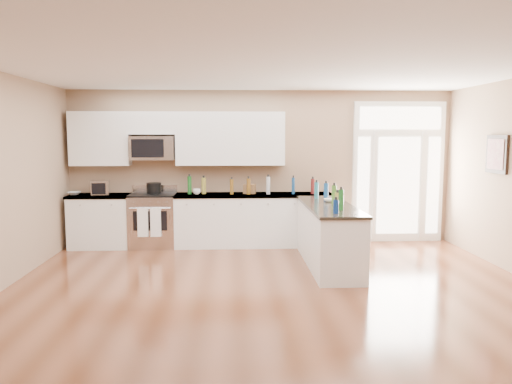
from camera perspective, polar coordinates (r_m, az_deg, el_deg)
ground at (r=5.57m, az=3.05°, el=-14.40°), size 8.00×8.00×0.00m
room_shell at (r=5.21m, az=3.17°, el=3.43°), size 8.00×8.00×8.00m
back_cabinet_left at (r=9.30m, az=-17.24°, el=-3.36°), size 1.10×0.66×0.94m
back_cabinet_right at (r=9.01m, az=-0.26°, el=-3.39°), size 2.85×0.66×0.94m
peninsula_cabinet at (r=7.72m, az=8.28°, el=-5.16°), size 0.69×2.32×0.94m
upper_cabinet_left at (r=9.32m, az=-17.39°, el=5.84°), size 1.04×0.33×0.95m
upper_cabinet_right at (r=9.01m, az=-2.95°, el=6.11°), size 1.94×0.33×0.95m
upper_cabinet_short at (r=9.13m, az=-11.74°, el=7.72°), size 0.82×0.33×0.40m
microwave at (r=9.09m, az=-11.72°, el=4.95°), size 0.78×0.41×0.42m
entry_door at (r=9.66m, az=15.93°, el=2.20°), size 1.70×0.10×2.60m
wall_art_near at (r=8.40m, az=25.81°, el=3.90°), size 0.05×0.58×0.58m
kitchen_range at (r=9.11m, az=-11.67°, el=-3.15°), size 0.80×0.71×1.08m
stockpot at (r=9.15m, az=-11.59°, el=0.51°), size 0.34×0.34×0.20m
toaster_oven at (r=9.17m, az=-17.35°, el=0.46°), size 0.32×0.27×0.26m
cardboard_box at (r=8.97m, az=-0.74°, el=0.35°), size 0.24×0.20×0.17m
bowl_left at (r=9.37m, az=-20.09°, el=-0.14°), size 0.27×0.27×0.05m
bowl_peninsula at (r=7.96m, az=8.37°, el=-0.93°), size 0.20×0.20×0.05m
cup_counter at (r=8.89m, az=-6.79°, el=0.04°), size 0.15×0.15×0.10m
counter_bottles at (r=8.27m, az=2.98°, el=0.19°), size 2.40×2.40×0.32m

